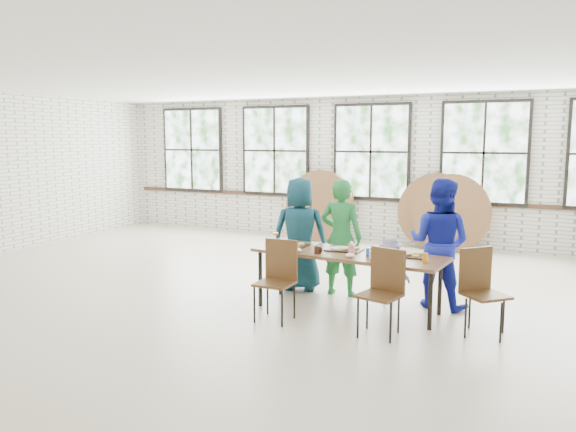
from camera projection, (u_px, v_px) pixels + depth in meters
name	position (u px, v px, depth m)	size (l,w,h in m)	color
room	(371.00, 154.00, 11.51)	(12.00, 12.00, 12.00)	beige
dining_table	(348.00, 257.00, 6.97)	(2.47, 1.03, 0.74)	brown
chair_near_left	(278.00, 273.00, 6.68)	(0.42, 0.41, 0.95)	#51341B
chair_near_right	(383.00, 284.00, 6.16)	(0.50, 0.49, 0.95)	#51341B
chair_spare	(480.00, 284.00, 6.18)	(0.58, 0.58, 0.95)	#51341B
adult_teal	(300.00, 234.00, 7.94)	(0.79, 0.51, 1.61)	navy
adult_green	(341.00, 237.00, 7.68)	(0.59, 0.39, 1.61)	#217E38
toddler	(390.00, 269.00, 7.44)	(0.55, 0.32, 0.86)	#1C143E
adult_blue	(439.00, 243.00, 7.12)	(0.80, 0.63, 1.65)	#1721A2
tabletop_clutter	(352.00, 251.00, 6.91)	(2.06, 0.60, 0.11)	black
round_tops_leaning	(378.00, 209.00, 11.32)	(4.21, 0.45, 1.49)	brown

